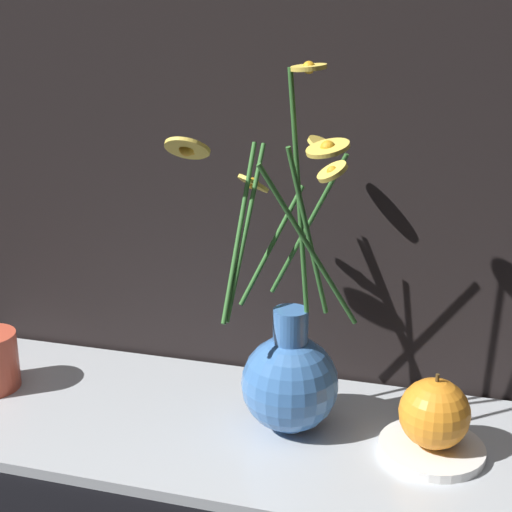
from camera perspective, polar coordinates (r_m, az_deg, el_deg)
name	(u,v)px	position (r m, az deg, el deg)	size (l,w,h in m)	color
ground_plane	(243,434)	(0.83, -1.05, -14.05)	(6.00, 6.00, 0.00)	black
shelf	(243,429)	(0.83, -1.05, -13.69)	(0.83, 0.28, 0.01)	#B2B7BC
vase_with_flowers	(288,368)	(0.79, 2.61, -8.96)	(0.21, 0.21, 0.40)	#3F72B7
saucer_plate	(431,449)	(0.80, 13.85, -14.80)	(0.11, 0.11, 0.01)	white
orange_fruit	(434,414)	(0.77, 14.08, -12.17)	(0.07, 0.07, 0.08)	orange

